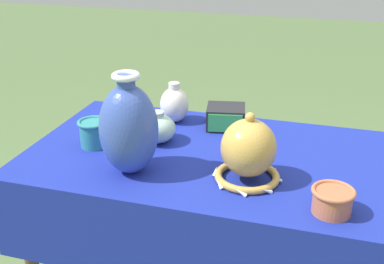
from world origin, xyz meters
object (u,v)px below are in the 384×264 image
cup_wide_terracotta (332,200)px  jar_round_ivory (174,104)px  jar_round_celadon (157,128)px  cup_wide_teal (94,132)px  vase_tall_bulbous (129,128)px  mosaic_tile_box (226,117)px  vase_dome_bell (248,152)px

cup_wide_terracotta → jar_round_ivory: bearing=141.0°
jar_round_celadon → cup_wide_terracotta: jar_round_celadon is taller
cup_wide_terracotta → cup_wide_teal: bearing=166.1°
vase_tall_bulbous → jar_round_ivory: (0.00, 0.41, -0.07)m
vase_tall_bulbous → mosaic_tile_box: size_ratio=1.97×
jar_round_ivory → cup_wide_teal: bearing=-123.8°
vase_tall_bulbous → jar_round_celadon: 0.24m
cup_wide_teal → cup_wide_terracotta: bearing=-13.9°
jar_round_ivory → jar_round_celadon: bearing=-89.6°
vase_dome_bell → cup_wide_teal: bearing=171.2°
mosaic_tile_box → cup_wide_teal: size_ratio=1.50×
jar_round_ivory → cup_wide_terracotta: size_ratio=1.34×
cup_wide_teal → vase_tall_bulbous: bearing=-34.9°
jar_round_celadon → cup_wide_terracotta: (0.58, -0.28, -0.01)m
vase_dome_bell → jar_round_celadon: (-0.34, 0.17, -0.04)m
vase_tall_bulbous → jar_round_ivory: bearing=89.8°
mosaic_tile_box → jar_round_celadon: bearing=-146.8°
jar_round_celadon → mosaic_tile_box: bearing=43.8°
vase_tall_bulbous → cup_wide_teal: (-0.19, 0.13, -0.09)m
vase_dome_bell → jar_round_ivory: (-0.34, 0.36, -0.02)m
jar_round_celadon → cup_wide_terracotta: bearing=-26.0°
cup_wide_teal → jar_round_ivory: 0.34m
mosaic_tile_box → cup_wide_terracotta: (0.39, -0.47, -0.00)m
cup_wide_terracotta → jar_round_celadon: bearing=154.0°
vase_tall_bulbous → vase_dome_bell: bearing=8.0°
vase_dome_bell → cup_wide_terracotta: bearing=-24.4°
vase_dome_bell → mosaic_tile_box: vase_dome_bell is taller
cup_wide_teal → jar_round_ivory: size_ratio=0.69×
vase_dome_bell → mosaic_tile_box: 0.39m
cup_wide_teal → jar_round_ivory: (0.19, 0.28, 0.02)m
jar_round_ivory → cup_wide_terracotta: bearing=-39.0°
mosaic_tile_box → jar_round_ivory: 0.20m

